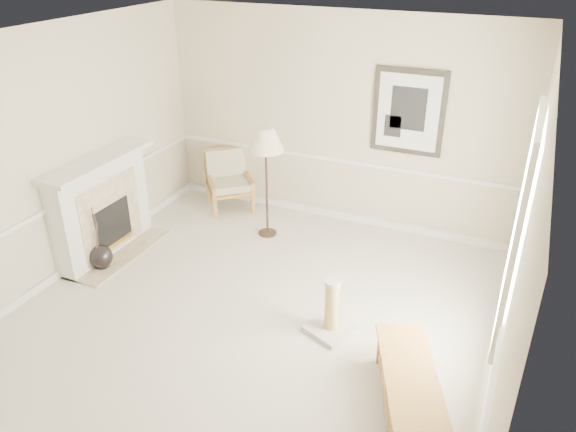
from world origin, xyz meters
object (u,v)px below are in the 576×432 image
object	(u,v)px
bench	(410,392)
scratching_post	(331,316)
armchair	(228,177)
floor_vase	(101,257)
floor_lamp	(266,143)

from	to	relation	value
bench	scratching_post	xyz separation A→B (m)	(-1.01, 0.83, -0.09)
armchair	scratching_post	size ratio (longest dim) A/B	1.50
floor_vase	floor_lamp	distance (m)	2.51
armchair	bench	xyz separation A→B (m)	(3.48, -3.06, -0.17)
floor_lamp	bench	bearing A→B (deg)	-44.22
floor_lamp	scratching_post	distance (m)	2.52
floor_vase	bench	distance (m)	4.12
floor_vase	bench	bearing A→B (deg)	-11.68
scratching_post	floor_lamp	bearing A→B (deg)	133.01
bench	scratching_post	distance (m)	1.31
floor_lamp	scratching_post	size ratio (longest dim) A/B	2.44
armchair	floor_lamp	xyz separation A→B (m)	(0.94, -0.59, 0.87)
armchair	scratching_post	bearing A→B (deg)	-83.47
armchair	floor_lamp	distance (m)	1.41
armchair	bench	world-z (taller)	armchair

